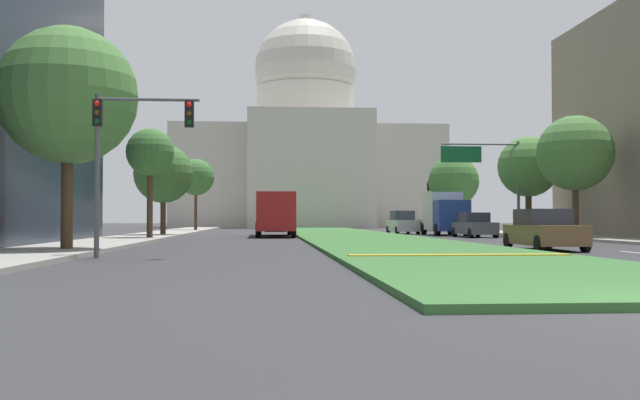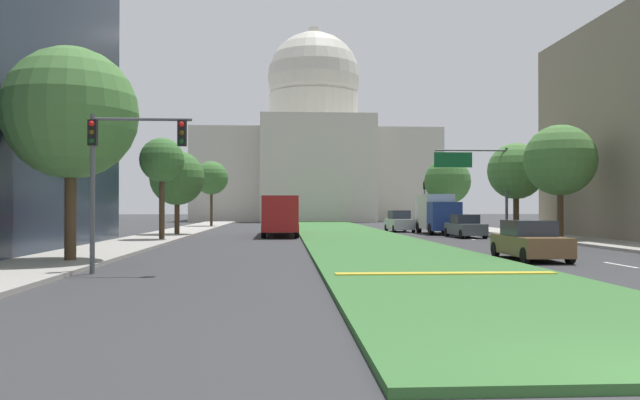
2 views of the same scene
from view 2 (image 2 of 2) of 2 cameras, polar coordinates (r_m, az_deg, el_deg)
ground_plane at (r=55.02m, az=1.82°, el=-2.90°), size 260.00×260.00×0.00m
grass_median at (r=50.27m, az=2.31°, el=-3.03°), size 7.51×85.90×0.14m
median_curb_nose at (r=19.56m, az=11.38°, el=-6.56°), size 6.76×0.50×0.04m
lane_dashes_right at (r=43.38m, az=13.64°, el=-3.49°), size 0.16×38.73×0.01m
sidewalk_left at (r=46.09m, az=-14.24°, el=-3.23°), size 4.00×85.90×0.15m
sidewalk_right at (r=48.93m, az=19.02°, el=-3.06°), size 4.00×85.90×0.15m
capitol_building at (r=102.20m, az=-0.55°, el=4.28°), size 37.31×27.91×31.61m
traffic_light_near_left at (r=21.47m, az=-17.84°, el=3.71°), size 3.34×0.35×5.20m
traffic_light_far_right at (r=72.47m, az=9.49°, el=0.28°), size 0.28×0.35×5.20m
overhead_guide_sign at (r=47.08m, az=14.31°, el=2.39°), size 5.48×0.20×6.50m
street_tree_left_near at (r=26.09m, az=-21.74°, el=7.32°), size 5.08×5.08×8.33m
street_tree_left_mid at (r=40.95m, az=-14.19°, el=3.46°), size 2.81×2.81×6.57m
street_tree_right_mid at (r=42.35m, az=21.02°, el=3.39°), size 4.48×4.48×7.37m
street_tree_left_far at (r=47.95m, az=-12.88°, el=1.95°), size 4.06×4.06×6.38m
street_tree_right_far at (r=49.03m, az=17.41°, el=2.50°), size 4.21×4.21×6.97m
street_tree_left_distant at (r=67.79m, az=-9.86°, el=1.98°), size 3.56×3.56×7.05m
street_tree_right_distant at (r=70.10m, az=11.54°, el=1.69°), size 5.06×5.06×7.54m
sedan_lead_stopped at (r=27.19m, az=18.55°, el=-3.57°), size 2.07×4.59×1.63m
sedan_midblock at (r=45.57m, az=13.06°, el=-2.38°), size 2.04×4.32×1.64m
sedan_distant at (r=55.19m, az=7.25°, el=-1.99°), size 2.06×4.19×1.87m
sedan_far_horizon at (r=65.38m, az=-3.23°, el=-1.78°), size 2.13×4.22×1.87m
box_truck_delivery at (r=51.44m, az=10.59°, el=-1.18°), size 2.40×6.40×3.20m
city_bus at (r=47.58m, az=-3.62°, el=-1.12°), size 2.62×11.00×2.95m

